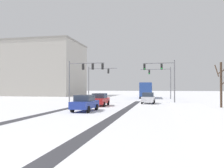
# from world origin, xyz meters

# --- Properties ---
(wheel_track_left_lane) EXTENTS (0.93, 35.90, 0.01)m
(wheel_track_left_lane) POSITION_xyz_m (-4.37, 16.32, 0.00)
(wheel_track_left_lane) COLOR #38383D
(wheel_track_left_lane) RESTS_ON ground
(wheel_track_right_lane) EXTENTS (0.91, 35.90, 0.01)m
(wheel_track_right_lane) POSITION_xyz_m (2.25, 16.32, 0.00)
(wheel_track_right_lane) COLOR #38383D
(wheel_track_right_lane) RESTS_ON ground
(sidewalk_kerb_right) EXTENTS (4.00, 35.90, 0.12)m
(sidewalk_kerb_right) POSITION_xyz_m (9.43, 14.69, 0.06)
(sidewalk_kerb_right) COLOR white
(sidewalk_kerb_right) RESTS_ON ground
(traffic_signal_near_left) EXTENTS (5.76, 0.43, 6.50)m
(traffic_signal_near_left) POSITION_xyz_m (-5.76, 28.62, 4.78)
(traffic_signal_near_left) COLOR slate
(traffic_signal_near_left) RESTS_ON ground
(traffic_signal_far_left) EXTENTS (5.89, 0.38, 6.50)m
(traffic_signal_far_left) POSITION_xyz_m (-6.43, 38.61, 4.42)
(traffic_signal_far_left) COLOR slate
(traffic_signal_far_left) RESTS_ON ground
(traffic_signal_far_right) EXTENTS (6.20, 0.38, 6.50)m
(traffic_signal_far_right) POSITION_xyz_m (6.33, 42.65, 4.44)
(traffic_signal_far_right) COLOR slate
(traffic_signal_far_right) RESTS_ON ground
(traffic_signal_near_right) EXTENTS (4.83, 0.43, 6.50)m
(traffic_signal_near_right) POSITION_xyz_m (6.40, 30.65, 4.59)
(traffic_signal_near_right) COLOR slate
(traffic_signal_near_right) RESTS_ON ground
(car_white_lead) EXTENTS (1.92, 4.14, 1.62)m
(car_white_lead) POSITION_xyz_m (4.18, 28.99, 0.82)
(car_white_lead) COLOR silver
(car_white_lead) RESTS_ON ground
(car_red_second) EXTENTS (1.88, 4.12, 1.62)m
(car_red_second) POSITION_xyz_m (-1.67, 23.26, 0.82)
(car_red_second) COLOR red
(car_red_second) RESTS_ON ground
(car_blue_third) EXTENTS (1.96, 4.16, 1.62)m
(car_blue_third) POSITION_xyz_m (-1.51, 16.73, 0.82)
(car_blue_third) COLOR #233899
(car_blue_third) RESTS_ON ground
(bus_oncoming) EXTENTS (2.89, 11.06, 3.38)m
(bus_oncoming) POSITION_xyz_m (2.92, 46.64, 1.99)
(bus_oncoming) COLOR #284793
(bus_oncoming) RESTS_ON ground
(bare_tree_sidewalk_mid) EXTENTS (1.74, 2.13, 5.37)m
(bare_tree_sidewalk_mid) POSITION_xyz_m (13.01, 24.09, 2.95)
(bare_tree_sidewalk_mid) COLOR #423023
(bare_tree_sidewalk_mid) RESTS_ON ground
(office_building_far_left_block) EXTENTS (20.11, 16.75, 15.44)m
(office_building_far_left_block) POSITION_xyz_m (-26.90, 56.68, 7.73)
(office_building_far_left_block) COLOR #B2ADA3
(office_building_far_left_block) RESTS_ON ground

